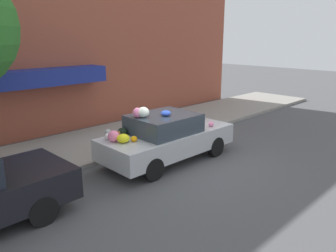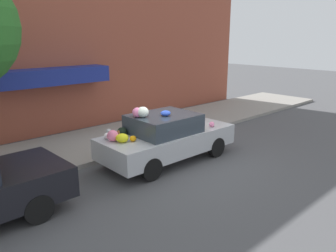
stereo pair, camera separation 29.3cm
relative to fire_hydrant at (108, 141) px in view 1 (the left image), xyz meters
The scene contains 5 objects.
ground_plane 1.90m from the fire_hydrant, 56.27° to the right, with size 60.00×60.00×0.00m, color #4C4C4F.
sidewalk_curb 1.60m from the fire_hydrant, 48.72° to the left, with size 24.00×3.20×0.12m.
building_facade 4.43m from the fire_hydrant, 74.22° to the left, with size 18.00×1.20×6.42m.
fire_hydrant is the anchor object (origin of this frame).
art_car 1.81m from the fire_hydrant, 57.56° to the right, with size 4.06×1.74×1.67m.
Camera 1 is at (-6.31, -6.41, 3.50)m, focal length 35.00 mm.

